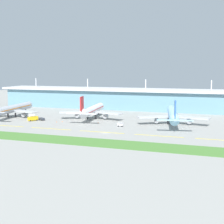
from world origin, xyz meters
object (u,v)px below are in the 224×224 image
(baggage_cart, at_px, (120,125))
(safety_cone_left_wingtip, at_px, (57,122))
(pushback_tug, at_px, (42,119))
(airliner_near_middle, at_px, (92,110))
(airliner_far_middle, at_px, (173,115))
(safety_cone_nose_front, at_px, (98,123))
(airliner_nearest, at_px, (12,109))
(fuel_truck, at_px, (33,118))
(safety_cone_right_wingtip, at_px, (62,121))

(baggage_cart, distance_m, safety_cone_left_wingtip, 47.24)
(pushback_tug, bearing_deg, baggage_cart, -5.45)
(airliner_near_middle, distance_m, airliner_far_middle, 60.74)
(airliner_near_middle, distance_m, safety_cone_nose_front, 20.82)
(airliner_nearest, bearing_deg, fuel_truck, -23.65)
(safety_cone_nose_front, bearing_deg, fuel_truck, -172.92)
(fuel_truck, relative_size, safety_cone_nose_front, 10.74)
(airliner_nearest, bearing_deg, airliner_near_middle, 10.62)
(safety_cone_nose_front, bearing_deg, safety_cone_left_wingtip, -167.55)
(fuel_truck, relative_size, safety_cone_left_wingtip, 10.74)
(airliner_nearest, height_order, baggage_cart, airliner_nearest)
(airliner_near_middle, distance_m, safety_cone_right_wingtip, 25.63)
(safety_cone_nose_front, bearing_deg, airliner_nearest, 176.24)
(airliner_near_middle, xyz_separation_m, fuel_truck, (-37.17, -22.43, -4.18))
(fuel_truck, relative_size, baggage_cart, 1.95)
(fuel_truck, xyz_separation_m, safety_cone_nose_front, (48.43, 6.01, -1.91))
(airliner_near_middle, relative_size, safety_cone_left_wingtip, 85.96)
(baggage_cart, height_order, safety_cone_nose_front, baggage_cart)
(pushback_tug, bearing_deg, safety_cone_right_wingtip, -5.16)
(airliner_near_middle, bearing_deg, fuel_truck, -148.89)
(airliner_nearest, xyz_separation_m, airliner_near_middle, (61.89, 11.60, -0.00))
(airliner_near_middle, xyz_separation_m, safety_cone_left_wingtip, (-17.53, -22.77, -6.09))
(airliner_far_middle, distance_m, safety_cone_right_wingtip, 77.23)
(airliner_near_middle, height_order, safety_cone_right_wingtip, airliner_near_middle)
(pushback_tug, bearing_deg, safety_cone_left_wingtip, -16.27)
(airliner_far_middle, relative_size, safety_cone_nose_front, 98.19)
(safety_cone_left_wingtip, xyz_separation_m, safety_cone_nose_front, (28.79, 6.36, 0.00))
(airliner_nearest, bearing_deg, safety_cone_left_wingtip, -14.13)
(pushback_tug, xyz_separation_m, safety_cone_right_wingtip, (17.35, -1.57, -0.75))
(baggage_cart, xyz_separation_m, safety_cone_left_wingtip, (-47.20, 1.66, -0.91))
(airliner_far_middle, height_order, safety_cone_right_wingtip, airliner_far_middle)
(fuel_truck, bearing_deg, safety_cone_left_wingtip, -1.00)
(airliner_nearest, relative_size, airliner_near_middle, 1.04)
(pushback_tug, distance_m, safety_cone_left_wingtip, 15.11)
(pushback_tug, bearing_deg, safety_cone_nose_front, 2.81)
(airliner_far_middle, xyz_separation_m, baggage_cart, (-30.93, -20.44, -5.19))
(safety_cone_nose_front, bearing_deg, airliner_near_middle, 124.45)
(fuel_truck, bearing_deg, pushback_tug, 37.07)
(airliner_near_middle, height_order, safety_cone_left_wingtip, airliner_near_middle)
(fuel_truck, height_order, safety_cone_left_wingtip, fuel_truck)
(airliner_nearest, distance_m, fuel_truck, 27.31)
(pushback_tug, relative_size, safety_cone_right_wingtip, 7.15)
(baggage_cart, height_order, safety_cone_right_wingtip, baggage_cart)
(airliner_near_middle, bearing_deg, baggage_cart, -39.46)
(pushback_tug, height_order, safety_cone_nose_front, pushback_tug)
(airliner_nearest, relative_size, safety_cone_nose_front, 89.64)
(airliner_nearest, height_order, safety_cone_left_wingtip, airliner_nearest)
(baggage_cart, bearing_deg, airliner_near_middle, 140.54)
(airliner_nearest, distance_m, airliner_near_middle, 62.96)
(airliner_nearest, distance_m, safety_cone_nose_front, 73.56)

